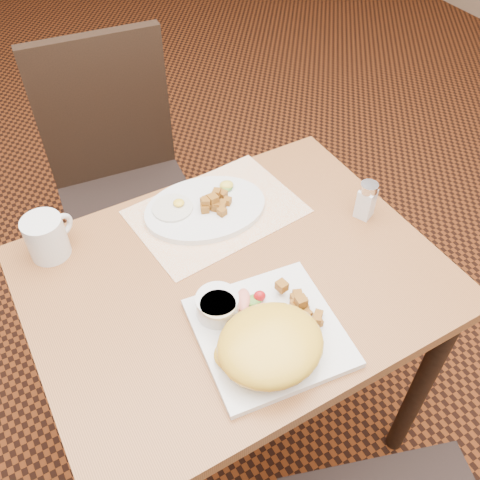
% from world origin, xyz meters
% --- Properties ---
extents(ground, '(8.00, 8.00, 0.00)m').
position_xyz_m(ground, '(0.00, 0.00, 0.00)').
color(ground, black).
rests_on(ground, ground).
extents(table, '(0.90, 0.70, 0.75)m').
position_xyz_m(table, '(0.00, 0.00, 0.64)').
color(table, '#9B5D30').
rests_on(table, ground).
extents(chair_far, '(0.47, 0.47, 0.97)m').
position_xyz_m(chair_far, '(-0.03, 0.71, 0.54)').
color(chair_far, black).
rests_on(chair_far, ground).
extents(placemat, '(0.43, 0.32, 0.00)m').
position_xyz_m(placemat, '(0.06, 0.20, 0.75)').
color(placemat, white).
rests_on(placemat, table).
extents(plate_square, '(0.31, 0.31, 0.02)m').
position_xyz_m(plate_square, '(-0.02, -0.17, 0.76)').
color(plate_square, silver).
rests_on(plate_square, table).
extents(plate_oval, '(0.34, 0.27, 0.02)m').
position_xyz_m(plate_oval, '(0.03, 0.21, 0.76)').
color(plate_oval, silver).
rests_on(plate_oval, placemat).
extents(hollandaise_mound, '(0.21, 0.19, 0.08)m').
position_xyz_m(hollandaise_mound, '(-0.05, -0.22, 0.80)').
color(hollandaise_mound, yellow).
rests_on(hollandaise_mound, plate_square).
extents(ramekin, '(0.09, 0.09, 0.05)m').
position_xyz_m(ramekin, '(-0.09, -0.08, 0.79)').
color(ramekin, silver).
rests_on(ramekin, plate_square).
extents(garnish_sq, '(0.08, 0.07, 0.03)m').
position_xyz_m(garnish_sq, '(-0.02, -0.09, 0.78)').
color(garnish_sq, '#387223').
rests_on(garnish_sq, plate_square).
extents(fried_egg, '(0.10, 0.10, 0.02)m').
position_xyz_m(fried_egg, '(-0.04, 0.25, 0.77)').
color(fried_egg, white).
rests_on(fried_egg, plate_oval).
extents(garnish_ov, '(0.05, 0.04, 0.02)m').
position_xyz_m(garnish_ov, '(0.11, 0.25, 0.78)').
color(garnish_ov, '#387223').
rests_on(garnish_ov, plate_oval).
extents(salt_shaker, '(0.06, 0.06, 0.10)m').
position_xyz_m(salt_shaker, '(0.37, 0.01, 0.80)').
color(salt_shaker, white).
rests_on(salt_shaker, table).
extents(coffee_mug, '(0.12, 0.09, 0.10)m').
position_xyz_m(coffee_mug, '(-0.34, 0.27, 0.80)').
color(coffee_mug, silver).
rests_on(coffee_mug, table).
extents(home_fries_sq, '(0.08, 0.13, 0.04)m').
position_xyz_m(home_fries_sq, '(0.06, -0.16, 0.78)').
color(home_fries_sq, '#A1621A').
rests_on(home_fries_sq, plate_square).
extents(home_fries_ov, '(0.09, 0.09, 0.04)m').
position_xyz_m(home_fries_ov, '(0.06, 0.20, 0.78)').
color(home_fries_ov, '#A1621A').
rests_on(home_fries_ov, plate_oval).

